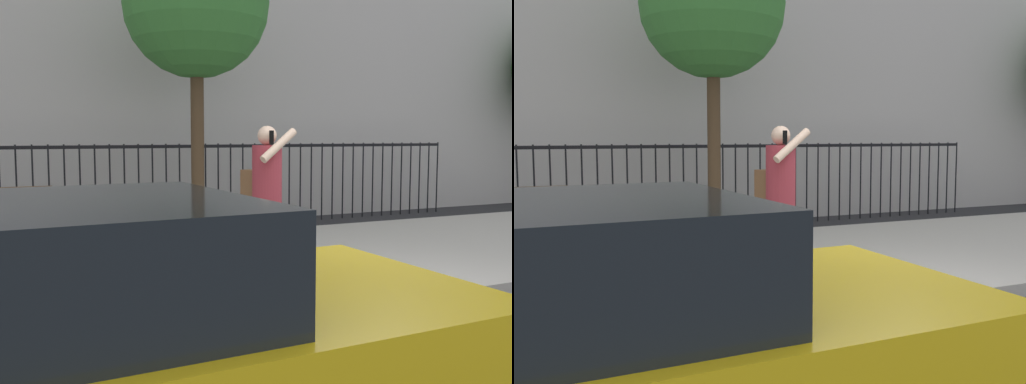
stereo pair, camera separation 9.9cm
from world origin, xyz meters
The scene contains 6 objects.
ground_plane centered at (0.00, 0.00, 0.00)m, with size 60.00×60.00×0.00m, color #28282B.
sidewalk centered at (0.00, 2.20, 0.07)m, with size 28.00×4.40×0.15m, color #B2ADA3.
iron_fence centered at (0.00, 5.90, 1.02)m, with size 12.03×0.04×1.60m.
taxi_yellow centered at (-3.06, -1.79, 0.70)m, with size 4.26×1.97×1.45m.
pedestrian_on_phone centered at (-0.48, 1.47, 1.14)m, with size 0.50×0.70×1.71m.
street_tree_near centered at (-0.23, 4.57, 3.81)m, with size 2.34×2.34×5.01m.
Camera 1 is at (-3.34, -4.51, 1.74)m, focal length 40.99 mm.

